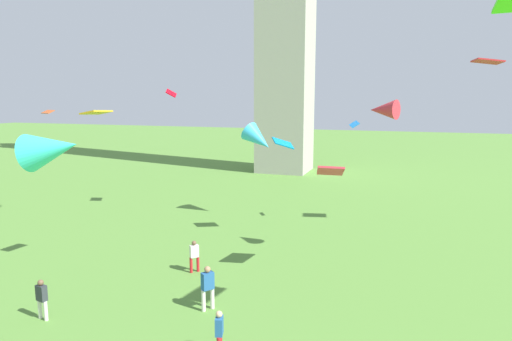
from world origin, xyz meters
name	(u,v)px	position (x,y,z in m)	size (l,w,h in m)	color
person_0	(194,254)	(-0.17, 19.13, 0.91)	(0.46, 0.46, 1.60)	red
person_1	(219,331)	(3.87, 12.89, 0.90)	(0.34, 0.48, 1.59)	red
person_4	(208,285)	(2.13, 15.73, 1.05)	(0.51, 0.55, 1.85)	silver
person_5	(42,297)	(-3.59, 12.95, 0.92)	(0.49, 0.32, 1.62)	silver
kite_flying_0	(283,143)	(2.51, 25.56, 5.85)	(1.39, 1.43, 0.73)	#097EB5
kite_flying_2	(259,139)	(-0.29, 29.40, 5.67)	(2.80, 2.15, 2.27)	#36B1ED
kite_flying_3	(383,110)	(8.23, 23.09, 7.91)	(1.65, 1.42, 1.01)	red
kite_flying_4	(354,124)	(6.19, 29.23, 6.83)	(0.76, 0.84, 0.48)	#1F85EA
kite_flying_5	(171,93)	(-6.70, 28.88, 8.82)	(1.03, 1.33, 0.68)	red
kite_flying_6	(488,61)	(13.55, 29.33, 10.55)	(1.75, 1.42, 0.34)	red
kite_flying_7	(48,112)	(-13.76, 24.59, 7.55)	(0.88, 0.67, 0.24)	#BB4E22
kite_flying_8	(53,149)	(-2.22, 12.62, 6.74)	(2.29, 1.65, 1.68)	#33DBD1
kite_flying_9	(330,171)	(6.16, 20.49, 5.18)	(1.51, 1.86, 0.70)	#D33445
kite_flying_10	(96,112)	(-4.04, 17.33, 7.83)	(0.95, 1.30, 0.25)	gold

